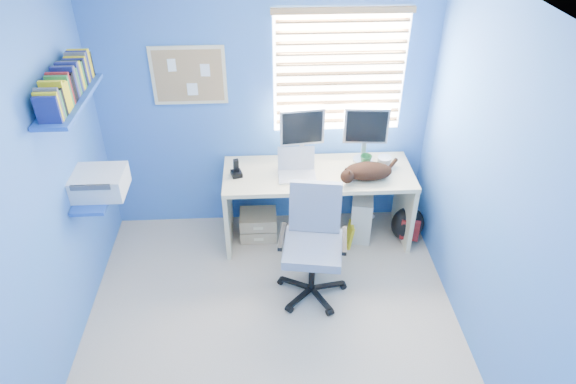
{
  "coord_description": "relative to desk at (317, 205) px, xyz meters",
  "views": [
    {
      "loc": [
        -0.03,
        -2.64,
        3.22
      ],
      "look_at": [
        0.15,
        0.65,
        0.95
      ],
      "focal_mm": 32.0,
      "sensor_mm": 36.0,
      "label": 1
    }
  ],
  "objects": [
    {
      "name": "floor",
      "position": [
        -0.46,
        -1.26,
        -0.37
      ],
      "size": [
        3.0,
        3.2,
        0.0
      ],
      "primitive_type": "cube",
      "color": "beige",
      "rests_on": "ground"
    },
    {
      "name": "ceiling",
      "position": [
        -0.46,
        -1.26,
        2.13
      ],
      "size": [
        3.0,
        3.2,
        0.0
      ],
      "primitive_type": "cube",
      "color": "white",
      "rests_on": "wall_back"
    },
    {
      "name": "wall_back",
      "position": [
        -0.46,
        0.34,
        0.88
      ],
      "size": [
        3.0,
        0.01,
        2.5
      ],
      "primitive_type": "cube",
      "color": "#4670CB",
      "rests_on": "ground"
    },
    {
      "name": "wall_left",
      "position": [
        -1.96,
        -1.26,
        0.88
      ],
      "size": [
        0.01,
        3.2,
        2.5
      ],
      "primitive_type": "cube",
      "color": "#4670CB",
      "rests_on": "ground"
    },
    {
      "name": "wall_right",
      "position": [
        1.04,
        -1.26,
        0.88
      ],
      "size": [
        0.01,
        3.2,
        2.5
      ],
      "primitive_type": "cube",
      "color": "#4670CB",
      "rests_on": "ground"
    },
    {
      "name": "desk",
      "position": [
        0.0,
        0.0,
        0.0
      ],
      "size": [
        1.71,
        0.65,
        0.74
      ],
      "primitive_type": "cube",
      "color": "beige",
      "rests_on": "floor"
    },
    {
      "name": "laptop",
      "position": [
        -0.2,
        -0.07,
        0.48
      ],
      "size": [
        0.33,
        0.26,
        0.22
      ],
      "primitive_type": "cube",
      "rotation": [
        0.0,
        0.0,
        0.01
      ],
      "color": "silver",
      "rests_on": "desk"
    },
    {
      "name": "monitor_left",
      "position": [
        -0.14,
        0.19,
        0.64
      ],
      "size": [
        0.41,
        0.17,
        0.54
      ],
      "primitive_type": "cube",
      "rotation": [
        0.0,
        0.0,
        0.12
      ],
      "color": "silver",
      "rests_on": "desk"
    },
    {
      "name": "monitor_right",
      "position": [
        0.43,
        0.18,
        0.64
      ],
      "size": [
        0.41,
        0.15,
        0.54
      ],
      "primitive_type": "cube",
      "rotation": [
        0.0,
        0.0,
        -0.08
      ],
      "color": "silver",
      "rests_on": "desk"
    },
    {
      "name": "phone",
      "position": [
        -0.74,
        -0.02,
        0.45
      ],
      "size": [
        0.12,
        0.13,
        0.17
      ],
      "primitive_type": "cube",
      "rotation": [
        0.0,
        0.0,
        0.27
      ],
      "color": "black",
      "rests_on": "desk"
    },
    {
      "name": "mug",
      "position": [
        0.45,
        0.1,
        0.42
      ],
      "size": [
        0.1,
        0.09,
        0.1
      ],
      "primitive_type": "imported",
      "color": "#267639",
      "rests_on": "desk"
    },
    {
      "name": "cd_spindle",
      "position": [
        0.62,
        0.11,
        0.41
      ],
      "size": [
        0.13,
        0.13,
        0.07
      ],
      "primitive_type": "cylinder",
      "color": "silver",
      "rests_on": "desk"
    },
    {
      "name": "cat",
      "position": [
        0.42,
        -0.13,
        0.45
      ],
      "size": [
        0.47,
        0.38,
        0.15
      ],
      "primitive_type": "ellipsoid",
      "rotation": [
        0.0,
        0.0,
        0.43
      ],
      "color": "black",
      "rests_on": "desk"
    },
    {
      "name": "tower_pc",
      "position": [
        0.44,
        0.05,
        -0.14
      ],
      "size": [
        0.27,
        0.47,
        0.45
      ],
      "primitive_type": "cube",
      "rotation": [
        0.0,
        0.0,
        -0.2
      ],
      "color": "beige",
      "rests_on": "floor"
    },
    {
      "name": "drawer_boxes",
      "position": [
        -0.56,
        0.03,
        -0.23
      ],
      "size": [
        0.35,
        0.28,
        0.27
      ],
      "primitive_type": "cube",
      "color": "tan",
      "rests_on": "floor"
    },
    {
      "name": "yellow_book",
      "position": [
        0.3,
        -0.15,
        -0.25
      ],
      "size": [
        0.03,
        0.17,
        0.24
      ],
      "primitive_type": "cube",
      "color": "yellow",
      "rests_on": "floor"
    },
    {
      "name": "backpack",
      "position": [
        0.87,
        -0.09,
        -0.19
      ],
      "size": [
        0.37,
        0.32,
        0.37
      ],
      "primitive_type": "ellipsoid",
      "rotation": [
        0.0,
        0.0,
        -0.29
      ],
      "color": "black",
      "rests_on": "floor"
    },
    {
      "name": "office_chair",
      "position": [
        -0.11,
        -0.71,
        -0.0
      ],
      "size": [
        0.65,
        0.65,
        0.98
      ],
      "color": "black",
      "rests_on": "floor"
    },
    {
      "name": "window_blinds",
      "position": [
        0.19,
        0.31,
        1.18
      ],
      "size": [
        1.15,
        0.05,
        1.1
      ],
      "color": "white",
      "rests_on": "ground"
    },
    {
      "name": "corkboard",
      "position": [
        -1.11,
        0.33,
        1.18
      ],
      "size": [
        0.64,
        0.02,
        0.52
      ],
      "color": "beige",
      "rests_on": "ground"
    },
    {
      "name": "wall_shelves",
      "position": [
        -1.81,
        -0.51,
        1.06
      ],
      "size": [
        0.42,
        0.9,
        1.05
      ],
      "color": "#1E4AAC",
      "rests_on": "ground"
    }
  ]
}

